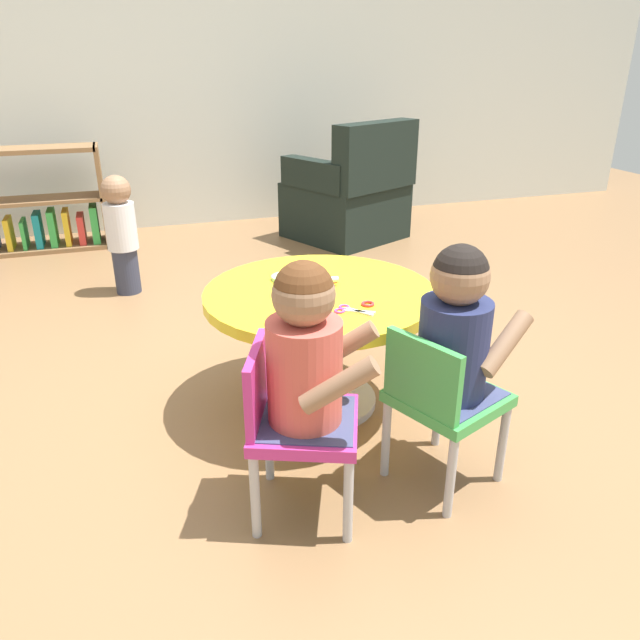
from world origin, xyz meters
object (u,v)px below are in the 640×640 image
craft_table (320,320)px  child_chair_left (293,422)px  child_chair_right (441,400)px  bookshelf_low (37,210)px  seated_child_left (306,352)px  rolling_pin (308,281)px  seated_child_right (456,329)px  craft_scissors (350,310)px  toddler_standing (121,231)px  armchair_dark (350,197)px

craft_table → child_chair_left: bearing=-115.4°
child_chair_right → bookshelf_low: bearing=114.3°
seated_child_left → rolling_pin: (0.19, 0.60, -0.03)m
seated_child_right → craft_scissors: size_ratio=3.77×
craft_table → child_chair_right: size_ratio=1.60×
seated_child_right → bookshelf_low: bearing=115.0°
toddler_standing → craft_scissors: toddler_standing is taller
seated_child_left → bookshelf_low: size_ratio=0.55×
bookshelf_low → rolling_pin: bearing=-64.8°
child_chair_left → armchair_dark: (1.20, 2.70, 0.00)m
child_chair_right → toddler_standing: 2.26m
craft_scissors → armchair_dark: bearing=69.1°
armchair_dark → toddler_standing: (-1.61, -0.65, 0.05)m
seated_child_right → toddler_standing: (-0.91, 2.06, -0.17)m
armchair_dark → rolling_pin: armchair_dark is taller
child_chair_left → rolling_pin: size_ratio=2.32×
child_chair_right → seated_child_right: seated_child_right is taller
craft_table → seated_child_right: seated_child_right is taller
armchair_dark → child_chair_left: bearing=-113.9°
child_chair_left → seated_child_left: (0.04, -0.02, 0.23)m
seated_child_left → seated_child_right: size_ratio=1.00×
bookshelf_low → armchair_dark: bearing=-10.5°
child_chair_right → seated_child_right: 0.23m
bookshelf_low → rolling_pin: bookshelf_low is taller
child_chair_left → craft_scissors: 0.48m
seated_child_left → bookshelf_low: (-0.99, 3.12, -0.25)m
craft_table → seated_child_left: bearing=-111.7°
bookshelf_low → armchair_dark: 2.19m
craft_table → rolling_pin: rolling_pin is taller
child_chair_right → armchair_dark: bearing=74.9°
child_chair_right → bookshelf_low: bookshelf_low is taller
seated_child_left → rolling_pin: size_ratio=2.21×
craft_scissors → craft_table: bearing=99.1°
craft_table → craft_scissors: 0.25m
craft_table → seated_child_right: (0.24, -0.56, 0.17)m
toddler_standing → rolling_pin: toddler_standing is taller
rolling_pin → craft_scissors: size_ratio=1.71×
child_chair_right → seated_child_right: (0.04, 0.02, 0.23)m
toddler_standing → rolling_pin: (0.64, -1.46, 0.14)m
bookshelf_low → craft_scissors: bookshelf_low is taller
seated_child_left → armchair_dark: bearing=66.8°
bookshelf_low → craft_scissors: size_ratio=6.88×
child_chair_right → rolling_pin: bearing=110.9°
craft_scissors → child_chair_right: bearing=-65.3°
bookshelf_low → toddler_standing: size_ratio=1.38×
child_chair_left → armchair_dark: 2.96m
seated_child_right → rolling_pin: (-0.27, 0.60, -0.03)m
child_chair_left → bookshelf_low: (-0.95, 3.10, -0.02)m
seated_child_left → bookshelf_low: 3.28m
armchair_dark → toddler_standing: bearing=-158.1°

